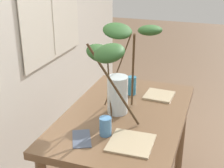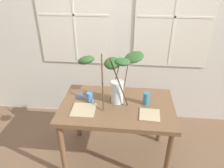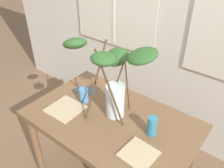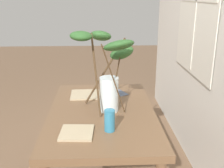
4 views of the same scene
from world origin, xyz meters
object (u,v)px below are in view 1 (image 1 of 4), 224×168
(vase_with_branches, at_px, (116,66))
(drinking_glass_blue_left, at_px, (105,126))
(plate_square_left, at_px, (131,143))
(plate_square_right, at_px, (159,95))
(dining_table, at_px, (125,126))
(drinking_glass_blue_right, at_px, (132,86))

(vase_with_branches, distance_m, drinking_glass_blue_left, 0.39)
(plate_square_left, bearing_deg, plate_square_right, -1.79)
(plate_square_right, bearing_deg, plate_square_left, 178.21)
(vase_with_branches, bearing_deg, drinking_glass_blue_left, -174.91)
(dining_table, height_order, plate_square_right, plate_square_right)
(vase_with_branches, xyz_separation_m, drinking_glass_blue_right, (0.34, -0.01, -0.26))
(plate_square_right, bearing_deg, vase_with_branches, 150.02)
(drinking_glass_blue_right, relative_size, plate_square_right, 0.69)
(vase_with_branches, height_order, plate_square_left, vase_with_branches)
(vase_with_branches, relative_size, drinking_glass_blue_left, 6.21)
(drinking_glass_blue_left, relative_size, plate_square_left, 0.46)
(drinking_glass_blue_left, xyz_separation_m, plate_square_left, (-0.04, -0.17, -0.05))
(drinking_glass_blue_right, relative_size, plate_square_left, 0.57)
(drinking_glass_blue_left, distance_m, plate_square_right, 0.67)
(dining_table, xyz_separation_m, vase_with_branches, (-0.03, 0.05, 0.43))
(dining_table, distance_m, drinking_glass_blue_left, 0.34)
(vase_with_branches, xyz_separation_m, plate_square_left, (-0.31, -0.19, -0.33))
(vase_with_branches, height_order, drinking_glass_blue_left, vase_with_branches)
(drinking_glass_blue_right, distance_m, plate_square_right, 0.22)
(vase_with_branches, bearing_deg, dining_table, -61.27)
(plate_square_left, distance_m, plate_square_right, 0.68)
(dining_table, relative_size, drinking_glass_blue_right, 8.79)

